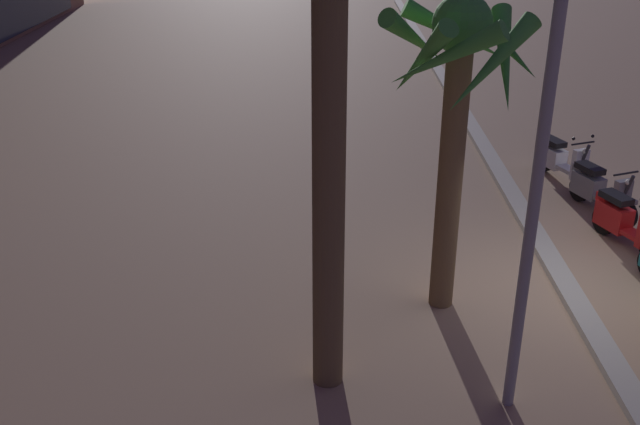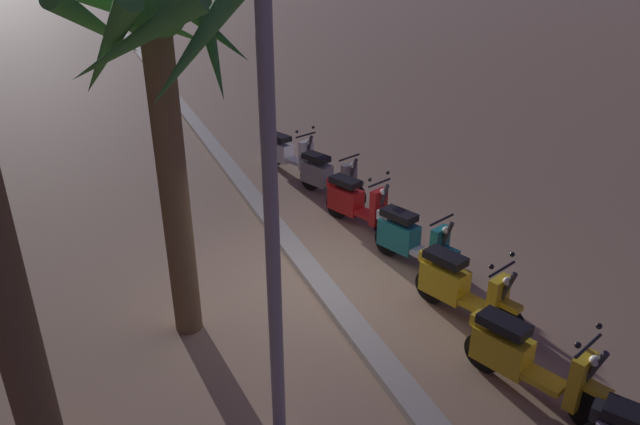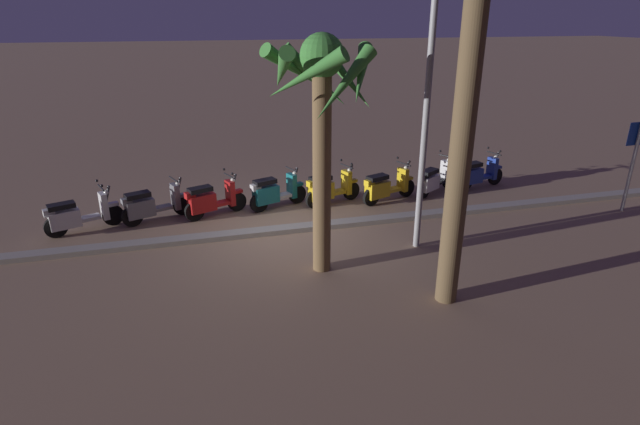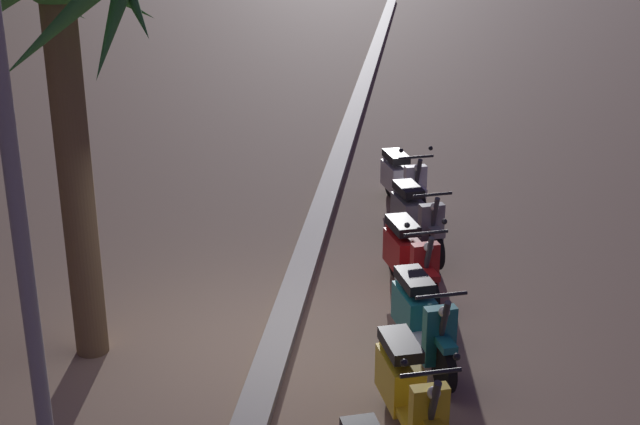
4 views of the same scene
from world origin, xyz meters
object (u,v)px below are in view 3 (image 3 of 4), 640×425
object	(u,v)px
crossing_sign	(634,156)
street_lamp	(430,66)
palm_tree_mid_walkway	(476,13)
scooter_yellow_far_back	(329,189)
scooter_blue_mid_centre	(478,174)
scooter_yellow_mid_rear	(386,187)
scooter_grey_lead_nearest	(151,205)
scooter_white_tail_end	(434,179)
scooter_red_second_in_line	(211,200)
palm_tree_by_mall_entrance	(322,99)
scooter_white_gap_after_mid	(78,215)
scooter_teal_mid_front	(274,192)

from	to	relation	value
crossing_sign	street_lamp	distance (m)	6.83
palm_tree_mid_walkway	scooter_yellow_far_back	bearing A→B (deg)	-82.01
scooter_blue_mid_centre	crossing_sign	distance (m)	4.01
scooter_yellow_mid_rear	scooter_grey_lead_nearest	distance (m)	6.28
scooter_yellow_mid_rear	street_lamp	distance (m)	4.57
scooter_white_tail_end	street_lamp	xyz separation A→B (m)	(2.04, 3.18, 3.54)
scooter_white_tail_end	palm_tree_mid_walkway	distance (m)	7.50
scooter_blue_mid_centre	scooter_white_tail_end	bearing A→B (deg)	5.23
scooter_yellow_mid_rear	crossing_sign	bearing A→B (deg)	159.24
scooter_grey_lead_nearest	scooter_yellow_mid_rear	bearing A→B (deg)	178.37
scooter_red_second_in_line	crossing_sign	xyz separation A→B (m)	(-10.75, 2.39, 1.04)
scooter_blue_mid_centre	palm_tree_by_mall_entrance	bearing A→B (deg)	32.71
scooter_white_gap_after_mid	scooter_yellow_mid_rear	bearing A→B (deg)	-179.51
street_lamp	scooter_blue_mid_centre	bearing A→B (deg)	-137.00
scooter_red_second_in_line	scooter_white_gap_after_mid	world-z (taller)	same
scooter_yellow_mid_rear	palm_tree_mid_walkway	bearing A→B (deg)	80.76
scooter_blue_mid_centre	scooter_yellow_mid_rear	size ratio (longest dim) A/B	0.97
scooter_red_second_in_line	scooter_blue_mid_centre	bearing A→B (deg)	-177.83
crossing_sign	scooter_white_gap_after_mid	bearing A→B (deg)	-8.94
scooter_yellow_mid_rear	palm_tree_by_mall_entrance	size ratio (longest dim) A/B	0.38
scooter_blue_mid_centre	scooter_yellow_mid_rear	distance (m)	3.20
scooter_blue_mid_centre	palm_tree_by_mall_entrance	distance (m)	7.69
scooter_yellow_far_back	scooter_grey_lead_nearest	distance (m)	4.69
scooter_blue_mid_centre	scooter_white_gap_after_mid	world-z (taller)	same
scooter_red_second_in_line	street_lamp	size ratio (longest dim) A/B	0.25
scooter_white_tail_end	scooter_yellow_mid_rear	size ratio (longest dim) A/B	0.91
crossing_sign	scooter_white_tail_end	bearing A→B (deg)	-30.66
palm_tree_by_mall_entrance	street_lamp	bearing A→B (deg)	-168.18
street_lamp	scooter_yellow_mid_rear	bearing A→B (deg)	-97.65
street_lamp	scooter_teal_mid_front	bearing A→B (deg)	-49.57
scooter_yellow_mid_rear	scooter_yellow_far_back	bearing A→B (deg)	-7.43
scooter_blue_mid_centre	scooter_teal_mid_front	size ratio (longest dim) A/B	1.04
scooter_yellow_far_back	scooter_white_gap_after_mid	distance (m)	6.38
scooter_blue_mid_centre	scooter_white_gap_after_mid	distance (m)	11.14
scooter_white_tail_end	scooter_yellow_mid_rear	distance (m)	1.68
scooter_yellow_mid_rear	scooter_blue_mid_centre	bearing A→B (deg)	-172.21
scooter_yellow_mid_rear	scooter_teal_mid_front	size ratio (longest dim) A/B	1.07
scooter_blue_mid_centre	scooter_yellow_far_back	size ratio (longest dim) A/B	1.01
palm_tree_by_mall_entrance	scooter_grey_lead_nearest	bearing A→B (deg)	-45.48
scooter_teal_mid_front	scooter_red_second_in_line	bearing A→B (deg)	6.06
scooter_blue_mid_centre	scooter_grey_lead_nearest	bearing A→B (deg)	1.55
scooter_yellow_mid_rear	palm_tree_by_mall_entrance	distance (m)	5.33
palm_tree_by_mall_entrance	scooter_yellow_mid_rear	bearing A→B (deg)	-129.35
scooter_yellow_far_back	street_lamp	distance (m)	4.83
scooter_blue_mid_centre	scooter_white_tail_end	distance (m)	1.52
scooter_white_gap_after_mid	palm_tree_mid_walkway	bearing A→B (deg)	144.54
scooter_teal_mid_front	scooter_grey_lead_nearest	bearing A→B (deg)	2.40
scooter_white_gap_after_mid	palm_tree_mid_walkway	xyz separation A→B (m)	(-7.13, 5.08, 4.52)
scooter_red_second_in_line	scooter_white_tail_end	bearing A→B (deg)	-178.55
scooter_white_tail_end	street_lamp	distance (m)	5.17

